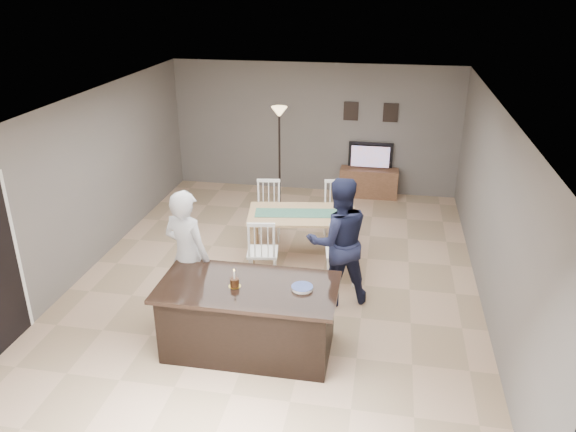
% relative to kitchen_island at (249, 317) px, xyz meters
% --- Properties ---
extents(floor, '(8.00, 8.00, 0.00)m').
position_rel_kitchen_island_xyz_m(floor, '(0.00, 1.80, -0.45)').
color(floor, tan).
rests_on(floor, ground).
extents(room_shell, '(8.00, 8.00, 8.00)m').
position_rel_kitchen_island_xyz_m(room_shell, '(0.00, 1.80, 1.22)').
color(room_shell, slate).
rests_on(room_shell, floor).
extents(kitchen_island, '(2.15, 1.10, 0.90)m').
position_rel_kitchen_island_xyz_m(kitchen_island, '(0.00, 0.00, 0.00)').
color(kitchen_island, black).
rests_on(kitchen_island, floor).
extents(tv_console, '(1.20, 0.40, 0.60)m').
position_rel_kitchen_island_xyz_m(tv_console, '(1.20, 5.57, -0.15)').
color(tv_console, brown).
rests_on(tv_console, floor).
extents(television, '(0.91, 0.12, 0.53)m').
position_rel_kitchen_island_xyz_m(television, '(1.20, 5.64, 0.41)').
color(television, black).
rests_on(television, tv_console).
extents(tv_screen_glow, '(0.78, 0.00, 0.78)m').
position_rel_kitchen_island_xyz_m(tv_screen_glow, '(1.20, 5.56, 0.42)').
color(tv_screen_glow, '#CA5516').
rests_on(tv_screen_glow, tv_console).
extents(picture_frames, '(1.10, 0.02, 0.38)m').
position_rel_kitchen_island_xyz_m(picture_frames, '(1.15, 5.78, 1.30)').
color(picture_frames, black).
rests_on(picture_frames, room_shell).
extents(woman, '(0.78, 0.63, 1.84)m').
position_rel_kitchen_island_xyz_m(woman, '(-0.95, 0.55, 0.47)').
color(woman, silver).
rests_on(woman, floor).
extents(man, '(1.09, 0.97, 1.85)m').
position_rel_kitchen_island_xyz_m(man, '(0.95, 1.35, 0.47)').
color(man, '#181C36').
rests_on(man, floor).
extents(birthday_cake, '(0.15, 0.15, 0.23)m').
position_rel_kitchen_island_xyz_m(birthday_cake, '(-0.15, -0.05, 0.50)').
color(birthday_cake, gold).
rests_on(birthday_cake, kitchen_island).
extents(plate_stack, '(0.26, 0.26, 0.04)m').
position_rel_kitchen_island_xyz_m(plate_stack, '(0.65, 0.03, 0.47)').
color(plate_stack, white).
rests_on(plate_stack, kitchen_island).
extents(dining_table, '(1.90, 2.15, 1.04)m').
position_rel_kitchen_island_xyz_m(dining_table, '(0.26, 2.52, 0.21)').
color(dining_table, tan).
rests_on(dining_table, floor).
extents(floor_lamp, '(0.31, 0.31, 2.04)m').
position_rel_kitchen_island_xyz_m(floor_lamp, '(-0.51, 4.60, 1.13)').
color(floor_lamp, black).
rests_on(floor_lamp, floor).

